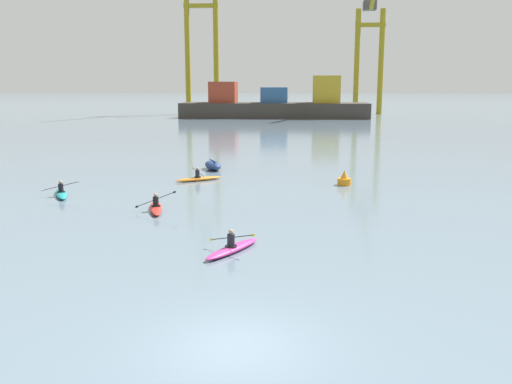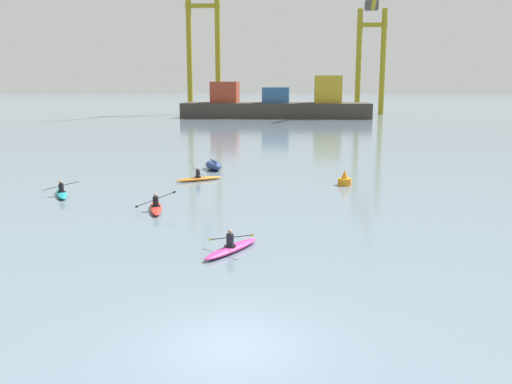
{
  "view_description": "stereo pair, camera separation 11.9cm",
  "coord_description": "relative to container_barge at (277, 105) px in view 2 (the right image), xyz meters",
  "views": [
    {
      "loc": [
        1.55,
        -12.98,
        6.58
      ],
      "look_at": [
        -0.87,
        17.33,
        0.6
      ],
      "focal_mm": 38.45,
      "sensor_mm": 36.0,
      "label": 1
    },
    {
      "loc": [
        1.67,
        -12.97,
        6.58
      ],
      "look_at": [
        -0.87,
        17.33,
        0.6
      ],
      "focal_mm": 38.45,
      "sensor_mm": 36.0,
      "label": 2
    }
  ],
  "objects": [
    {
      "name": "gantry_crane_west",
      "position": [
        -17.22,
        13.53,
        15.77
      ],
      "size": [
        7.65,
        14.63,
        37.45
      ],
      "color": "olive",
      "rests_on": "ground"
    },
    {
      "name": "container_barge",
      "position": [
        0.0,
        0.0,
        0.0
      ],
      "size": [
        37.35,
        8.59,
        8.28
      ],
      "color": "#38332D",
      "rests_on": "ground"
    },
    {
      "name": "gantry_crane_west_mid",
      "position": [
        19.99,
        15.09,
        13.42
      ],
      "size": [
        6.52,
        19.43,
        31.75
      ],
      "color": "olive",
      "rests_on": "ground"
    },
    {
      "name": "ground_plane",
      "position": [
        3.33,
        -97.93,
        -2.56
      ],
      "size": [
        800.0,
        800.0,
        0.0
      ],
      "primitive_type": "plane",
      "color": "slate"
    },
    {
      "name": "kayak_red",
      "position": [
        -2.68,
        -83.07,
        -2.39
      ],
      "size": [
        2.11,
        3.43,
        1.04
      ],
      "color": "red",
      "rests_on": "ground"
    },
    {
      "name": "kayak_orange",
      "position": [
        -2.08,
        -73.82,
        -2.39
      ],
      "size": [
        3.16,
        2.39,
        0.95
      ],
      "color": "orange",
      "rests_on": "ground"
    },
    {
      "name": "kayak_teal",
      "position": [
        -9.37,
        -79.7,
        -2.39
      ],
      "size": [
        2.09,
        3.3,
        0.95
      ],
      "color": "teal",
      "rests_on": "ground"
    },
    {
      "name": "channel_buoy",
      "position": [
        7.88,
        -74.69,
        -2.2
      ],
      "size": [
        0.9,
        0.9,
        1.0
      ],
      "color": "orange",
      "rests_on": "ground"
    },
    {
      "name": "kayak_magenta",
      "position": [
        2.26,
        -90.03,
        -2.39
      ],
      "size": [
        2.15,
        3.27,
        0.95
      ],
      "color": "#C13384",
      "rests_on": "ground"
    },
    {
      "name": "capsized_dinghy",
      "position": [
        -1.88,
        -68.8,
        -2.21
      ],
      "size": [
        2.06,
        2.82,
        0.76
      ],
      "color": "navy",
      "rests_on": "ground"
    }
  ]
}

